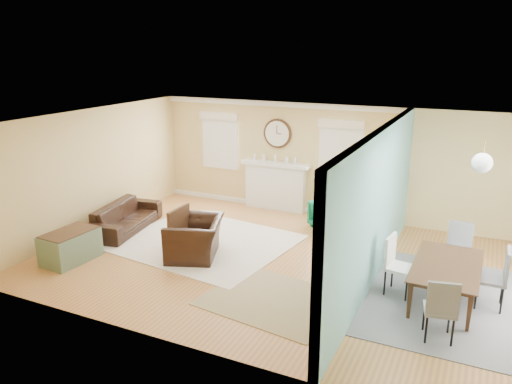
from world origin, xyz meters
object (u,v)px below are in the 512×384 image
sofa (125,217)px  eames_chair (195,238)px  dining_table (447,283)px  green_chair (328,214)px  credenza (369,233)px

sofa → eames_chair: eames_chair is taller
sofa → dining_table: size_ratio=1.13×
sofa → dining_table: (6.59, -0.38, 0.02)m
dining_table → green_chair: bearing=48.4°
sofa → credenza: bearing=-88.6°
eames_chair → credenza: credenza is taller
sofa → dining_table: dining_table is taller
eames_chair → green_chair: bearing=125.4°
dining_table → eames_chair: bearing=93.3°
eames_chair → green_chair: (1.78, 2.65, -0.07)m
credenza → dining_table: credenza is taller
eames_chair → green_chair: size_ratio=1.70×
eames_chair → credenza: bearing=97.4°
eames_chair → dining_table: size_ratio=0.65×
eames_chair → green_chair: 3.19m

